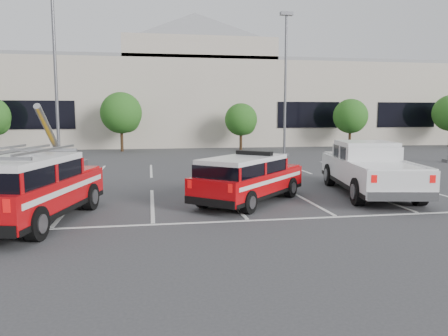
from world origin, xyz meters
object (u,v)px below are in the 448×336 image
object	(u,v)px
convention_building	(177,98)
tree_right	(351,117)
tree_mid_right	(242,121)
tree_mid_left	(122,114)
white_pickup	(369,174)
fire_chief_suv	(248,182)
ladder_suv	(30,193)
utility_rig	(43,177)
light_pole_left	(56,77)
light_pole_mid	(285,84)

from	to	relation	value
convention_building	tree_right	bearing A→B (deg)	-33.37
tree_right	tree_mid_right	bearing A→B (deg)	-180.00
tree_mid_left	white_pickup	size ratio (longest dim) A/B	0.72
tree_right	fire_chief_suv	world-z (taller)	tree_right
white_pickup	tree_mid_right	bearing A→B (deg)	101.46
tree_right	white_pickup	size ratio (longest dim) A/B	0.65
ladder_suv	utility_rig	size ratio (longest dim) A/B	1.40
tree_mid_right	white_pickup	bearing A→B (deg)	-88.97
tree_right	utility_rig	size ratio (longest dim) A/B	1.08
light_pole_left	fire_chief_suv	size ratio (longest dim) A/B	2.07
tree_right	ladder_suv	size ratio (longest dim) A/B	0.77
ladder_suv	fire_chief_suv	bearing A→B (deg)	29.30
utility_rig	fire_chief_suv	bearing A→B (deg)	-16.80
light_pole_mid	convention_building	bearing A→B (deg)	113.26
tree_mid_left	tree_right	size ratio (longest dim) A/B	1.10
white_pickup	tree_mid_left	bearing A→B (deg)	126.21
tree_mid_right	light_pole_mid	bearing A→B (deg)	-72.48
convention_building	fire_chief_suv	xyz separation A→B (m)	(0.39, -32.15, -4.00)
convention_building	white_pickup	xyz separation A→B (m)	(5.30, -31.32, -3.93)
tree_mid_right	ladder_suv	xyz separation A→B (m)	(-11.13, -24.19, -1.65)
tree_right	light_pole_left	world-z (taller)	light_pole_left
convention_building	light_pole_left	bearing A→B (deg)	-112.39
ladder_suv	tree_mid_right	bearing A→B (deg)	78.90
white_pickup	ladder_suv	size ratio (longest dim) A/B	1.17
light_pole_mid	utility_rig	bearing A→B (deg)	-135.22
tree_mid_right	ladder_suv	size ratio (longest dim) A/B	0.69
convention_building	tree_mid_right	xyz separation A→B (m)	(4.91, -9.82, -2.22)
light_pole_mid	ladder_suv	distance (m)	22.76
tree_mid_left	light_pole_left	size ratio (longest dim) A/B	0.47
fire_chief_suv	utility_rig	distance (m)	7.77
convention_building	utility_rig	size ratio (longest dim) A/B	14.61
tree_mid_left	light_pole_left	distance (m)	10.73
tree_right	white_pickup	world-z (taller)	tree_right
convention_building	tree_right	size ratio (longest dim) A/B	13.58
light_pole_left	white_pickup	xyz separation A→B (m)	(13.48, -11.46, -4.40)
ladder_suv	light_pole_left	bearing A→B (deg)	111.50
tree_mid_left	fire_chief_suv	size ratio (longest dim) A/B	0.98
tree_mid_left	tree_right	xyz separation A→B (m)	(20.00, -0.00, -0.27)
tree_mid_right	utility_rig	distance (m)	23.01
convention_building	fire_chief_suv	world-z (taller)	convention_building
light_pole_mid	utility_rig	distance (m)	19.85
convention_building	ladder_suv	world-z (taller)	convention_building
tree_mid_right	light_pole_left	xyz separation A→B (m)	(-13.09, -10.05, 2.68)
convention_building	utility_rig	world-z (taller)	convention_building
ladder_suv	light_pole_mid	bearing A→B (deg)	67.90
light_pole_left	white_pickup	bearing A→B (deg)	-40.38
ladder_suv	tree_right	bearing A→B (deg)	62.47
tree_mid_left	ladder_suv	world-z (taller)	tree_mid_left
tree_mid_left	utility_rig	world-z (taller)	tree_mid_left
tree_mid_right	fire_chief_suv	world-z (taller)	tree_mid_right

